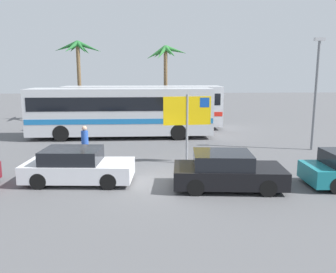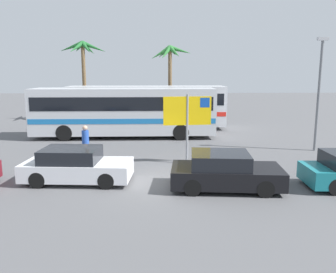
{
  "view_description": "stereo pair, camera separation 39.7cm",
  "coord_description": "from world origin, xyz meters",
  "px_view_note": "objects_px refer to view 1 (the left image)",
  "views": [
    {
      "loc": [
        -0.56,
        -12.85,
        4.14
      ],
      "look_at": [
        0.38,
        2.59,
        1.3
      ],
      "focal_mm": 37.06,
      "sensor_mm": 36.0,
      "label": 1
    },
    {
      "loc": [
        -0.16,
        -12.87,
        4.14
      ],
      "look_at": [
        0.38,
        2.59,
        1.3
      ],
      "focal_mm": 37.06,
      "sensor_mm": 36.0,
      "label": 2
    }
  ],
  "objects_px": {
    "car_white": "(77,166)",
    "pedestrian_near_sign": "(85,141)",
    "bus_front_coach": "(121,110)",
    "car_black": "(227,171)",
    "bus_rear_coach": "(143,105)",
    "ferry_sign": "(188,113)"
  },
  "relations": [
    {
      "from": "car_white",
      "to": "pedestrian_near_sign",
      "type": "bearing_deg",
      "value": 98.18
    },
    {
      "from": "bus_front_coach",
      "to": "car_white",
      "type": "height_order",
      "value": "bus_front_coach"
    },
    {
      "from": "bus_front_coach",
      "to": "car_black",
      "type": "height_order",
      "value": "bus_front_coach"
    },
    {
      "from": "bus_rear_coach",
      "to": "car_black",
      "type": "height_order",
      "value": "bus_rear_coach"
    },
    {
      "from": "car_white",
      "to": "car_black",
      "type": "distance_m",
      "value": 5.64
    },
    {
      "from": "bus_rear_coach",
      "to": "pedestrian_near_sign",
      "type": "bearing_deg",
      "value": -104.19
    },
    {
      "from": "bus_front_coach",
      "to": "pedestrian_near_sign",
      "type": "distance_m",
      "value": 6.78
    },
    {
      "from": "ferry_sign",
      "to": "car_black",
      "type": "distance_m",
      "value": 4.11
    },
    {
      "from": "car_white",
      "to": "pedestrian_near_sign",
      "type": "distance_m",
      "value": 2.89
    },
    {
      "from": "bus_front_coach",
      "to": "ferry_sign",
      "type": "distance_m",
      "value": 7.73
    },
    {
      "from": "bus_front_coach",
      "to": "ferry_sign",
      "type": "relative_size",
      "value": 3.63
    },
    {
      "from": "bus_rear_coach",
      "to": "pedestrian_near_sign",
      "type": "xyz_separation_m",
      "value": [
        -2.56,
        -10.12,
        -0.74
      ]
    },
    {
      "from": "car_white",
      "to": "pedestrian_near_sign",
      "type": "height_order",
      "value": "pedestrian_near_sign"
    },
    {
      "from": "bus_front_coach",
      "to": "bus_rear_coach",
      "type": "bearing_deg",
      "value": 68.84
    },
    {
      "from": "car_black",
      "to": "pedestrian_near_sign",
      "type": "height_order",
      "value": "pedestrian_near_sign"
    },
    {
      "from": "bus_front_coach",
      "to": "car_black",
      "type": "xyz_separation_m",
      "value": [
        4.53,
        -10.46,
        -1.15
      ]
    },
    {
      "from": "bus_rear_coach",
      "to": "car_black",
      "type": "bearing_deg",
      "value": -77.15
    },
    {
      "from": "bus_front_coach",
      "to": "ferry_sign",
      "type": "height_order",
      "value": "ferry_sign"
    },
    {
      "from": "bus_front_coach",
      "to": "pedestrian_near_sign",
      "type": "relative_size",
      "value": 6.59
    },
    {
      "from": "pedestrian_near_sign",
      "to": "car_white",
      "type": "bearing_deg",
      "value": 53.74
    },
    {
      "from": "ferry_sign",
      "to": "car_white",
      "type": "xyz_separation_m",
      "value": [
        -4.55,
        -2.63,
        -1.69
      ]
    },
    {
      "from": "bus_rear_coach",
      "to": "ferry_sign",
      "type": "bearing_deg",
      "value": -78.07
    }
  ]
}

